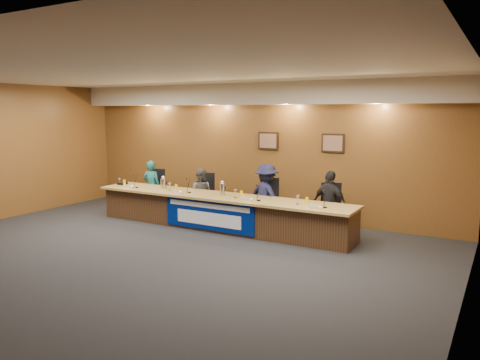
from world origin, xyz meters
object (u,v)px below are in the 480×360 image
object	(u,v)px
office_chair_b	(203,198)
carafe_mid	(222,189)
banner	(209,215)
office_chair_a	(154,193)
panelist_b	(200,194)
panelist_d	(330,204)
dais_body	(219,213)
office_chair_d	(331,213)
office_chair_c	(268,205)
carafe_left	(163,184)
panelist_a	(152,186)
speakerphone	(123,184)
panelist_c	(266,196)

from	to	relation	value
office_chair_b	carafe_mid	world-z (taller)	carafe_mid
banner	office_chair_a	xyz separation A→B (m)	(-2.40, 1.10, 0.10)
carafe_mid	office_chair_b	bearing A→B (deg)	145.29
panelist_b	office_chair_b	size ratio (longest dim) A/B	2.53
panelist_d	carafe_mid	bearing A→B (deg)	29.43
office_chair_a	office_chair_b	bearing A→B (deg)	-20.31
office_chair_b	dais_body	bearing A→B (deg)	-46.54
panelist_b	dais_body	bearing A→B (deg)	127.39
dais_body	panelist_b	world-z (taller)	panelist_b
office_chair_d	banner	bearing A→B (deg)	-177.72
panelist_b	office_chair_c	distance (m)	1.77
panelist_b	carafe_left	xyz separation A→B (m)	(-0.66, -0.55, 0.26)
panelist_d	office_chair_a	size ratio (longest dim) A/B	2.83
banner	carafe_mid	distance (m)	0.65
carafe_left	panelist_b	bearing A→B (deg)	39.75
office_chair_b	carafe_mid	distance (m)	1.29
panelist_b	office_chair_c	size ratio (longest dim) A/B	2.53
panelist_a	office_chair_c	size ratio (longest dim) A/B	2.74
office_chair_c	speakerphone	bearing A→B (deg)	172.00
panelist_a	office_chair_c	world-z (taller)	panelist_a
panelist_c	office_chair_d	xyz separation A→B (m)	(1.45, 0.10, -0.23)
panelist_a	dais_body	bearing A→B (deg)	157.28
dais_body	banner	distance (m)	0.42
panelist_a	speakerphone	size ratio (longest dim) A/B	4.11
banner	panelist_c	size ratio (longest dim) A/B	1.55
panelist_c	office_chair_d	bearing A→B (deg)	-156.26
panelist_c	panelist_d	world-z (taller)	panelist_c
carafe_mid	dais_body	bearing A→B (deg)	171.82
office_chair_a	speakerphone	world-z (taller)	speakerphone
office_chair_a	carafe_left	bearing A→B (deg)	-58.13
banner	carafe_mid	bearing A→B (deg)	76.21
banner	panelist_b	distance (m)	1.37
panelist_d	dais_body	bearing A→B (deg)	28.48
dais_body	speakerphone	size ratio (longest dim) A/B	18.75
panelist_b	speakerphone	xyz separation A→B (m)	(-1.89, -0.59, 0.17)
panelist_a	panelist_d	size ratio (longest dim) A/B	0.97
panelist_a	panelist_b	world-z (taller)	panelist_a
panelist_c	dais_body	bearing A→B (deg)	53.97
panelist_b	office_chair_d	size ratio (longest dim) A/B	2.53
panelist_d	carafe_left	world-z (taller)	panelist_d
dais_body	speakerphone	world-z (taller)	speakerphone
office_chair_c	carafe_left	distance (m)	2.54
banner	carafe_mid	xyz separation A→B (m)	(0.10, 0.40, 0.50)
panelist_c	office_chair_a	size ratio (longest dim) A/B	2.95
dais_body	carafe_left	bearing A→B (deg)	178.81
panelist_d	carafe_left	xyz separation A→B (m)	(-3.88, -0.55, 0.19)
panelist_d	office_chair_d	bearing A→B (deg)	-75.64
panelist_d	speakerphone	xyz separation A→B (m)	(-5.11, -0.59, 0.09)
office_chair_c	speakerphone	distance (m)	3.73
carafe_left	panelist_a	bearing A→B (deg)	146.71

